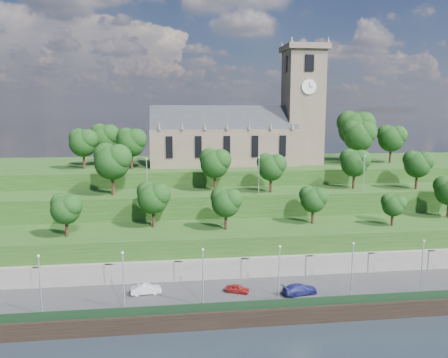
{
  "coord_description": "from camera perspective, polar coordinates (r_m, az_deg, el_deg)",
  "views": [
    {
      "loc": [
        -15.91,
        -50.69,
        27.03
      ],
      "look_at": [
        -5.86,
        30.0,
        14.19
      ],
      "focal_mm": 35.0,
      "sensor_mm": 36.0,
      "label": 1
    }
  ],
  "objects": [
    {
      "name": "church",
      "position": [
        98.21,
        2.71,
        6.33
      ],
      "size": [
        38.6,
        12.35,
        27.6
      ],
      "color": "brown",
      "rests_on": "hilltop"
    },
    {
      "name": "lamp_posts_promenade",
      "position": [
        58.7,
        7.22,
        -11.61
      ],
      "size": [
        60.36,
        0.36,
        7.71
      ],
      "color": "#B2B2B7",
      "rests_on": "promenade"
    },
    {
      "name": "embankment_lower",
      "position": [
        74.17,
        5.72,
        -9.16
      ],
      "size": [
        160.0,
        12.0,
        8.0
      ],
      "primitive_type": "cube",
      "color": "#1E3F15",
      "rests_on": "ground"
    },
    {
      "name": "ground",
      "position": [
        59.61,
        9.68,
        -18.13
      ],
      "size": [
        320.0,
        320.0,
        0.0
      ],
      "primitive_type": "plane",
      "color": "black",
      "rests_on": "ground"
    },
    {
      "name": "promenade",
      "position": [
        64.37,
        8.12,
        -14.97
      ],
      "size": [
        160.0,
        12.0,
        2.0
      ],
      "primitive_type": "cube",
      "color": "#2D2D30",
      "rests_on": "ground"
    },
    {
      "name": "hilltop",
      "position": [
        103.79,
        1.84,
        -1.88
      ],
      "size": [
        160.0,
        32.0,
        15.0
      ],
      "primitive_type": "cube",
      "color": "#1E3F15",
      "rests_on": "ground"
    },
    {
      "name": "retaining_wall",
      "position": [
        69.15,
        6.82,
        -11.87
      ],
      "size": [
        160.0,
        2.1,
        5.0
      ],
      "color": "slate",
      "rests_on": "ground"
    },
    {
      "name": "car_left",
      "position": [
        62.39,
        1.78,
        -14.12
      ],
      "size": [
        3.57,
        2.45,
        1.13
      ],
      "primitive_type": "imported",
      "rotation": [
        0.0,
        0.0,
        1.2
      ],
      "color": "maroon",
      "rests_on": "promenade"
    },
    {
      "name": "car_middle",
      "position": [
        62.83,
        -10.16,
        -13.97
      ],
      "size": [
        4.29,
        1.86,
        1.37
      ],
      "primitive_type": "imported",
      "rotation": [
        0.0,
        0.0,
        1.67
      ],
      "color": "#BDBCC1",
      "rests_on": "promenade"
    },
    {
      "name": "car_right",
      "position": [
        62.65,
        9.88,
        -13.99
      ],
      "size": [
        5.28,
        2.93,
        1.45
      ],
      "primitive_type": "imported",
      "rotation": [
        0.0,
        0.0,
        1.76
      ],
      "color": "navy",
      "rests_on": "promenade"
    },
    {
      "name": "embankment_upper",
      "position": [
        83.94,
        4.07,
        -5.56
      ],
      "size": [
        160.0,
        10.0,
        12.0
      ],
      "primitive_type": "cube",
      "color": "#1E3F15",
      "rests_on": "ground"
    },
    {
      "name": "lamp_posts_upper",
      "position": [
        79.09,
        4.57,
        0.93
      ],
      "size": [
        40.36,
        0.36,
        6.82
      ],
      "color": "#B2B2B7",
      "rests_on": "embankment_upper"
    },
    {
      "name": "fence",
      "position": [
        58.99,
        9.57,
        -15.62
      ],
      "size": [
        160.0,
        0.1,
        1.2
      ],
      "primitive_type": "cube",
      "color": "#16321B",
      "rests_on": "promenade"
    },
    {
      "name": "trees_lower",
      "position": [
        72.24,
        5.47,
        -2.48
      ],
      "size": [
        70.31,
        8.79,
        7.61
      ],
      "color": "black",
      "rests_on": "embankment_lower"
    },
    {
      "name": "trees_upper",
      "position": [
        80.91,
        3.56,
        2.24
      ],
      "size": [
        63.44,
        8.17,
        9.34
      ],
      "color": "black",
      "rests_on": "embankment_upper"
    },
    {
      "name": "quay_wall",
      "position": [
        59.07,
        9.72,
        -17.2
      ],
      "size": [
        160.0,
        0.5,
        2.2
      ],
      "primitive_type": "cube",
      "color": "black",
      "rests_on": "ground"
    },
    {
      "name": "trees_hilltop",
      "position": [
        99.02,
        6.44,
        5.87
      ],
      "size": [
        74.5,
        16.85,
        11.9
      ],
      "color": "black",
      "rests_on": "hilltop"
    }
  ]
}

